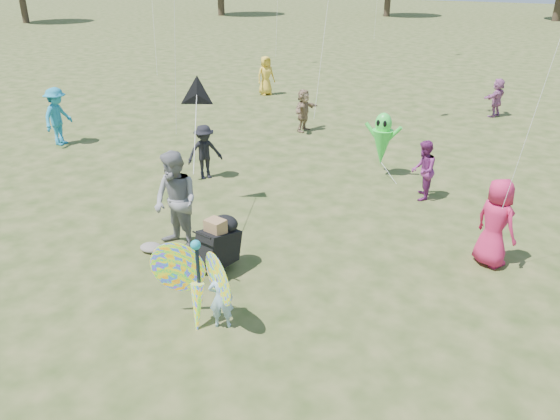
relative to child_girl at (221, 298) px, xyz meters
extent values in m
plane|color=#51592B|center=(0.06, 0.76, -0.53)|extent=(160.00, 160.00, 0.00)
imported|color=#9AC2DA|center=(0.00, 0.00, 0.00)|extent=(0.46, 0.40, 1.05)
imported|color=gray|center=(-2.21, 1.80, 0.49)|extent=(1.15, 1.00, 2.04)
ellipsoid|color=gray|center=(-2.64, 1.43, -0.45)|extent=(0.46, 0.38, 0.15)
imported|color=#CA2052|center=(3.48, 4.07, 0.34)|extent=(1.01, 0.92, 1.74)
imported|color=black|center=(-3.98, 5.31, 0.20)|extent=(1.01, 1.08, 1.46)
imported|color=#93765A|center=(-3.58, 10.57, 0.19)|extent=(0.51, 1.36, 1.44)
imported|color=#7E2A71|center=(1.49, 6.61, 0.21)|extent=(0.68, 0.81, 1.47)
imported|color=yellow|center=(-7.41, 14.85, 0.30)|extent=(0.88, 0.96, 1.65)
imported|color=teal|center=(-9.75, 5.64, 0.37)|extent=(0.88, 1.27, 1.80)
imported|color=#AE639B|center=(1.96, 15.63, 0.18)|extent=(0.83, 1.38, 1.42)
cube|color=black|center=(-0.98, 1.40, 0.02)|extent=(0.61, 0.93, 0.71)
cube|color=black|center=(-0.98, 1.40, -0.31)|extent=(0.53, 0.75, 0.10)
ellipsoid|color=black|center=(-0.98, 1.65, 0.35)|extent=(0.51, 0.45, 0.33)
cylinder|color=black|center=(-1.22, 1.05, -0.38)|extent=(0.10, 0.30, 0.30)
cylinder|color=black|center=(-0.74, 1.05, -0.38)|extent=(0.10, 0.30, 0.30)
cylinder|color=black|center=(-0.98, 1.85, -0.42)|extent=(0.09, 0.23, 0.22)
cylinder|color=black|center=(-0.98, 0.92, 0.45)|extent=(0.44, 0.11, 0.03)
cube|color=#A2794E|center=(-0.98, 1.35, 0.43)|extent=(0.39, 0.34, 0.26)
ellipsoid|color=#FF3428|center=(-0.76, -0.05, 0.37)|extent=(0.98, 0.71, 1.24)
ellipsoid|color=#FF3428|center=(0.00, -0.05, 0.37)|extent=(0.98, 0.71, 1.24)
cylinder|color=black|center=(-0.38, -0.03, 0.32)|extent=(0.06, 0.06, 1.00)
cone|color=#FF3428|center=(-0.33, -0.20, -0.23)|extent=(0.36, 0.49, 0.93)
sphere|color=teal|center=(-0.38, -0.05, 0.87)|extent=(0.16, 0.16, 0.16)
cone|color=black|center=(-3.02, 3.82, 2.13)|extent=(0.89, 0.62, 0.81)
cylinder|color=silver|center=(-2.42, 2.86, 1.62)|extent=(1.23, 1.93, 1.02)
cone|color=#37EA46|center=(0.10, 7.66, 0.27)|extent=(0.56, 0.56, 0.95)
ellipsoid|color=#37EA46|center=(0.10, 7.66, 0.92)|extent=(0.44, 0.39, 0.57)
ellipsoid|color=black|center=(0.01, 7.48, 0.97)|extent=(0.10, 0.05, 0.17)
ellipsoid|color=black|center=(0.19, 7.48, 0.97)|extent=(0.10, 0.05, 0.17)
cylinder|color=#37EA46|center=(-0.20, 7.66, 0.67)|extent=(0.43, 0.10, 0.49)
cylinder|color=#37EA46|center=(0.40, 7.66, 0.67)|extent=(0.43, 0.10, 0.49)
cylinder|color=silver|center=(0.40, 7.46, -0.33)|extent=(0.61, 0.41, 0.41)
cylinder|color=#3A2D21|center=(-41.94, 30.76, 1.26)|extent=(0.59, 0.59, 3.57)
camera|label=1|loc=(4.15, -5.94, 4.81)|focal=35.00mm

